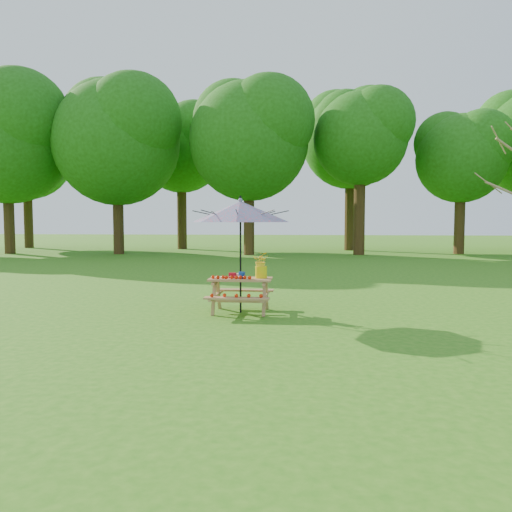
# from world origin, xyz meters

# --- Properties ---
(treeline) EXTENTS (60.00, 12.00, 16.00)m
(treeline) POSITION_xyz_m (0.00, 22.00, 8.00)
(treeline) COLOR #1F560E
(treeline) RESTS_ON ground
(picnic_table) EXTENTS (1.20, 1.32, 0.67)m
(picnic_table) POSITION_xyz_m (-3.74, 4.85, 0.33)
(picnic_table) COLOR #9F6C48
(picnic_table) RESTS_ON ground
(patio_umbrella) EXTENTS (1.97, 1.97, 2.25)m
(patio_umbrella) POSITION_xyz_m (-3.74, 4.85, 1.95)
(patio_umbrella) COLOR black
(patio_umbrella) RESTS_ON ground
(produce_bins) EXTENTS (0.33, 0.42, 0.13)m
(produce_bins) POSITION_xyz_m (-3.79, 4.87, 0.72)
(produce_bins) COLOR #A90D22
(produce_bins) RESTS_ON picnic_table
(tomatoes_row) EXTENTS (0.77, 0.13, 0.07)m
(tomatoes_row) POSITION_xyz_m (-3.89, 4.67, 0.71)
(tomatoes_row) COLOR red
(tomatoes_row) RESTS_ON picnic_table
(flower_bucket) EXTENTS (0.33, 0.30, 0.51)m
(flower_bucket) POSITION_xyz_m (-3.35, 4.91, 0.94)
(flower_bucket) COLOR yellow
(flower_bucket) RESTS_ON picnic_table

